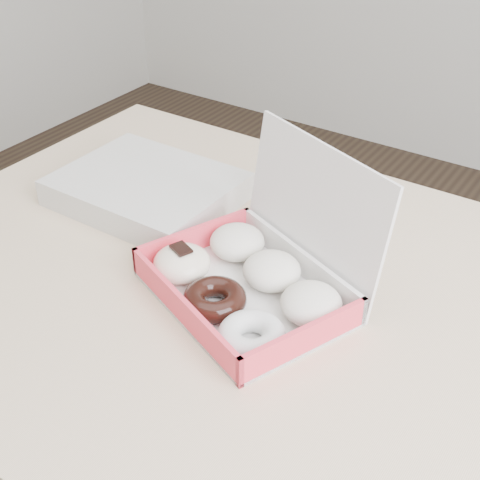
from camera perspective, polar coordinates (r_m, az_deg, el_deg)
The scene contains 3 objects.
table at distance 0.96m, azimuth 3.07°, elevation -8.47°, with size 1.20×0.80×0.75m.
donut_box at distance 0.89m, azimuth 1.07°, elevation -3.03°, with size 0.33×0.31×0.19m.
newspapers at distance 1.11m, azimuth -7.95°, elevation 4.33°, with size 0.28×0.22×0.04m, color silver.
Camera 1 is at (0.35, -0.61, 1.32)m, focal length 50.00 mm.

